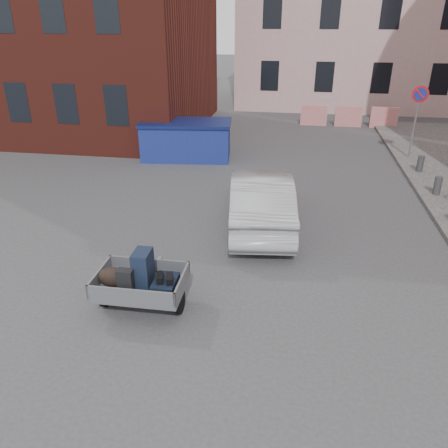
# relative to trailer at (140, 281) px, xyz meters

# --- Properties ---
(ground) EXTENTS (120.00, 120.00, 0.00)m
(ground) POSITION_rel_trailer_xyz_m (0.96, 1.22, -0.61)
(ground) COLOR #38383A
(ground) RESTS_ON ground
(no_parking_sign) EXTENTS (0.60, 0.09, 2.65)m
(no_parking_sign) POSITION_rel_trailer_xyz_m (6.96, 10.71, 1.41)
(no_parking_sign) COLOR gray
(no_parking_sign) RESTS_ON sidewalk
(barriers) EXTENTS (4.70, 0.18, 1.00)m
(barriers) POSITION_rel_trailer_xyz_m (5.16, 16.22, -0.11)
(barriers) COLOR red
(barriers) RESTS_ON ground
(trailer) EXTENTS (1.61, 1.81, 1.20)m
(trailer) POSITION_rel_trailer_xyz_m (0.00, 0.00, 0.00)
(trailer) COLOR black
(trailer) RESTS_ON ground
(dumpster) EXTENTS (3.59, 2.14, 1.43)m
(dumpster) POSITION_rel_trailer_xyz_m (-1.51, 9.63, 0.11)
(dumpster) COLOR navy
(dumpster) RESTS_ON ground
(silver_car) EXTENTS (2.04, 4.53, 1.44)m
(silver_car) POSITION_rel_trailer_xyz_m (1.85, 4.07, 0.11)
(silver_car) COLOR #9D9FA4
(silver_car) RESTS_ON ground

